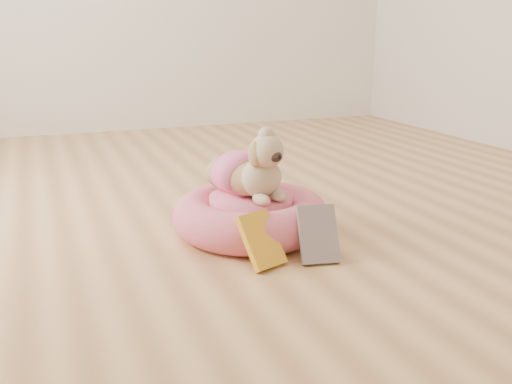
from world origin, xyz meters
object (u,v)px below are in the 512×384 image
object	(u,v)px
dog	(249,159)
book_yellow	(261,240)
book_white	(318,234)
pet_bed	(251,215)

from	to	relation	value
dog	book_yellow	size ratio (longest dim) A/B	1.99
book_white	dog	bearing A→B (deg)	122.36
pet_bed	book_yellow	world-z (taller)	book_yellow
dog	book_white	bearing A→B (deg)	-84.00
pet_bed	book_yellow	xyz separation A→B (m)	(-0.07, -0.28, 0.01)
book_yellow	book_white	world-z (taller)	book_white
book_yellow	book_white	size ratio (longest dim) A/B	0.96
dog	book_white	distance (m)	0.39
pet_bed	dog	xyz separation A→B (m)	(-0.01, 0.00, 0.21)
book_yellow	pet_bed	bearing A→B (deg)	55.65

